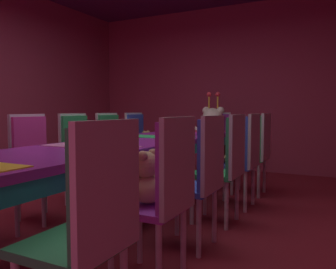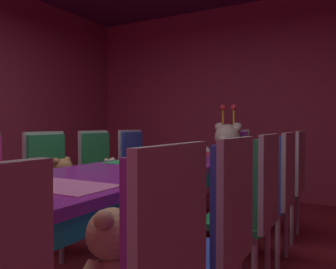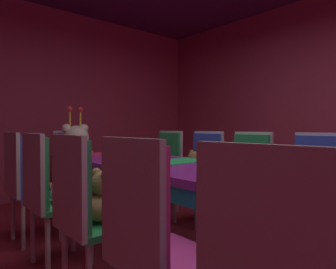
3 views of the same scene
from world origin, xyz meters
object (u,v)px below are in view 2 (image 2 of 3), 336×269
banquet_table (110,185)px  teddy_right_5 (275,174)px  teddy_left_3 (64,180)px  chair_left_4 (100,170)px  king_teddy_bear (227,151)px  throne_chair (231,160)px  chair_right_5 (291,174)px  teddy_right_4 (258,183)px  chair_right_2 (219,225)px  chair_right_4 (278,184)px  chair_left_3 (51,178)px  teddy_left_4 (111,174)px  chair_left_5 (136,164)px  teddy_left_5 (146,166)px  teddy_right_1 (111,264)px  chair_right_3 (256,199)px

banquet_table → teddy_right_5: teddy_right_5 is taller
teddy_left_3 → chair_left_4: bearing=103.3°
banquet_table → king_teddy_bear: size_ratio=4.48×
banquet_table → teddy_left_3: bearing=157.9°
chair_left_4 → throne_chair: bearing=60.7°
chair_left_4 → chair_right_5: 1.81m
teddy_left_3 → teddy_right_4: bearing=23.7°
banquet_table → chair_right_2: size_ratio=3.78×
chair_right_4 → teddy_right_5: size_ratio=3.06×
banquet_table → chair_left_3: chair_left_3 is taller
teddy_left_4 → throne_chair: (0.70, 1.51, 0.03)m
king_teddy_bear → teddy_right_4: bearing=28.1°
chair_right_4 → throne_chair: same height
chair_right_4 → king_teddy_bear: bearing=-57.2°
chair_left_5 → teddy_left_5: chair_left_5 is taller
teddy_left_4 → teddy_right_4: teddy_right_4 is taller
teddy_right_1 → chair_right_3: (0.15, 1.20, -0.00)m
chair_right_2 → chair_right_4: 1.20m
chair_right_4 → teddy_right_1: bearing=84.9°
chair_left_5 → chair_right_2: (1.68, -1.81, 0.00)m
chair_left_3 → chair_right_5: same height
chair_right_2 → teddy_right_5: (-0.14, 1.83, -0.01)m
teddy_left_4 → chair_right_3: chair_right_3 is taller
teddy_left_3 → chair_right_3: (1.55, 0.04, 0.00)m
banquet_table → chair_left_5: chair_left_5 is taller
chair_right_2 → teddy_right_5: 1.83m
teddy_right_1 → throne_chair: 3.36m
teddy_right_5 → chair_right_2: bearing=94.3°
teddy_left_5 → king_teddy_bear: (0.69, 0.73, 0.15)m
chair_right_3 → chair_right_4: same height
teddy_right_1 → king_teddy_bear: king_teddy_bear is taller
teddy_left_3 → king_teddy_bear: size_ratio=0.41×
teddy_left_3 → king_teddy_bear: bearing=70.4°
teddy_left_3 → chair_left_5: (-0.14, 1.23, 0.00)m
teddy_left_4 → king_teddy_bear: (0.70, 1.34, 0.15)m
banquet_table → chair_right_3: 0.91m
teddy_left_3 → chair_right_2: (1.54, -0.58, 0.00)m
chair_left_5 → teddy_left_5: 0.14m
banquet_table → chair_right_3: bearing=20.9°
chair_left_4 → king_teddy_bear: (0.84, 1.34, 0.13)m
banquet_table → throne_chair: bearing=90.0°
chair_left_3 → chair_right_2: same height
chair_right_3 → chair_right_4: (0.01, 0.58, 0.00)m
chair_right_5 → king_teddy_bear: size_ratio=1.18×
banquet_table → chair_right_5: 1.75m
teddy_left_3 → teddy_left_4: 0.62m
chair_left_4 → teddy_left_4: chair_left_4 is taller
throne_chair → teddy_left_3: bearing=-18.2°
teddy_right_1 → chair_right_5: bearing=-93.6°
chair_right_5 → chair_left_5: bearing=0.6°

